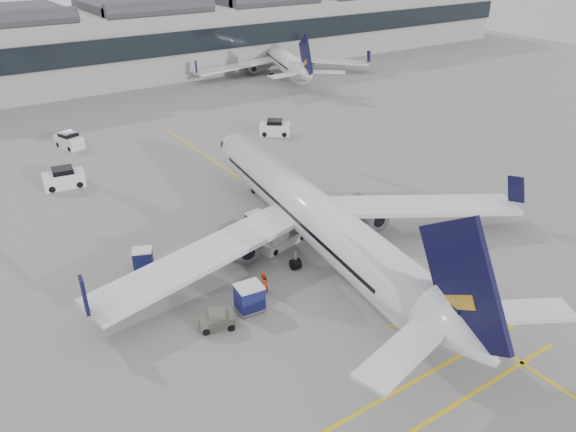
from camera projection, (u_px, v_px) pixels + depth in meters
ground at (267, 314)px, 37.53m from camera, size 220.00×220.00×0.00m
terminal at (22, 50)px, 87.73m from camera, size 200.00×20.45×12.40m
apron_markings at (302, 219)px, 49.89m from camera, size 0.25×60.00×0.01m
airliner_main at (314, 216)px, 43.64m from camera, size 36.09×39.68×10.58m
airliner_far at (281, 59)px, 98.66m from camera, size 30.18×33.50×9.22m
belt_loader at (280, 238)px, 45.52m from camera, size 5.46×2.75×2.16m
baggage_cart_a at (233, 243)px, 44.07m from camera, size 2.01×1.76×1.88m
baggage_cart_b at (256, 222)px, 47.41m from camera, size 1.89×1.66×1.74m
baggage_cart_c at (143, 258)px, 42.22m from camera, size 1.93×1.79×1.63m
baggage_cart_d at (249, 297)px, 37.47m from camera, size 2.00×1.71×1.96m
ramp_agent_a at (243, 241)px, 44.59m from camera, size 0.75×0.66×1.72m
ramp_agent_b at (263, 283)px, 39.38m from camera, size 0.91×0.79×1.60m
pushback_tug at (217, 320)px, 36.07m from camera, size 2.55×2.01×1.25m
safety_cone_nose at (257, 165)px, 60.79m from camera, size 0.32×0.32×0.45m
safety_cone_engine at (364, 209)px, 51.17m from camera, size 0.36×0.36×0.50m
service_van_left at (64, 178)px, 55.73m from camera, size 4.12×2.45×2.00m
service_van_mid at (69, 141)px, 65.88m from camera, size 2.80×3.96×1.84m
service_van_right at (275, 128)px, 69.99m from camera, size 4.09×3.71×1.91m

